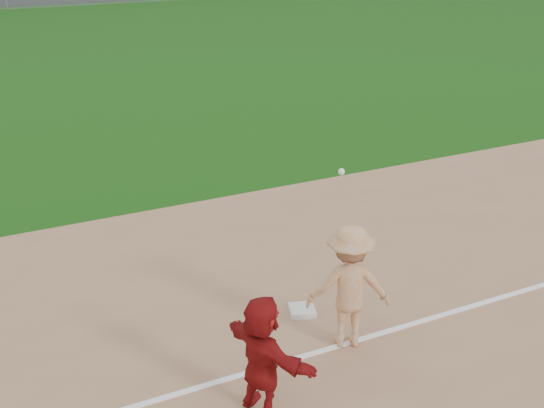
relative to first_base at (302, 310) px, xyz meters
name	(u,v)px	position (x,y,z in m)	size (l,w,h in m)	color
ground	(315,318)	(0.12, -0.19, -0.06)	(160.00, 160.00, 0.00)	#15470D
foul_line	(343,344)	(0.12, -0.99, -0.04)	(60.00, 0.10, 0.01)	white
first_base	(302,310)	(0.00, 0.00, 0.00)	(0.38, 0.38, 0.09)	silver
base_runner	(262,356)	(-1.49, -1.73, 0.74)	(1.46, 0.46, 1.57)	maroon
first_base_play	(349,287)	(0.19, -0.96, 0.86)	(1.34, 1.11, 2.43)	#AAAAAD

